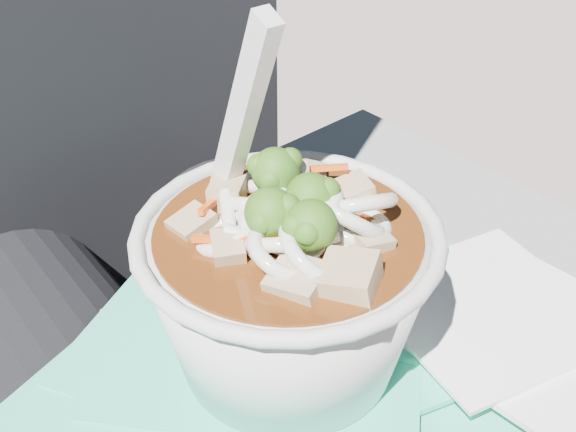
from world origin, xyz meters
TOP-DOWN VIEW (x-y plane):
  - person_body at (0.00, 0.09)m, footprint 0.34×0.94m
  - plastic_bag at (0.00, -0.00)m, footprint 0.38×0.32m
  - napkins at (0.13, -0.08)m, footprint 0.15×0.17m
  - udon_bowl at (0.00, -0.02)m, footprint 0.21×0.21m

SIDE VIEW (x-z plane):
  - person_body at x=0.00m, z-range 0.05..1.03m
  - plastic_bag at x=0.00m, z-range 0.59..0.60m
  - napkins at x=0.13m, z-range 0.60..0.61m
  - udon_bowl at x=0.00m, z-range 0.56..0.77m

